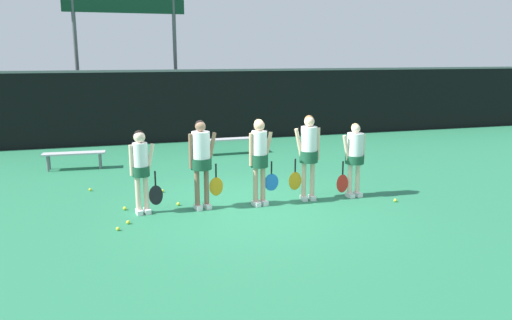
% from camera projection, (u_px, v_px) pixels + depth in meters
% --- Properties ---
extents(ground_plane, '(140.00, 140.00, 0.00)m').
position_uv_depth(ground_plane, '(254.00, 204.00, 10.26)').
color(ground_plane, '#26724C').
extents(fence_windscreen, '(60.00, 0.08, 2.51)m').
position_uv_depth(fence_windscreen, '(190.00, 105.00, 17.41)').
color(fence_windscreen, black).
rests_on(fence_windscreen, ground_plane).
extents(scoreboard, '(4.25, 0.15, 5.96)m').
position_uv_depth(scoreboard, '(124.00, 6.00, 17.76)').
color(scoreboard, '#515156').
rests_on(scoreboard, ground_plane).
extents(bench_courtside, '(1.62, 0.45, 0.45)m').
position_uv_depth(bench_courtside, '(74.00, 155.00, 13.31)').
color(bench_courtside, '#B2B2B7').
rests_on(bench_courtside, ground_plane).
extents(bench_far, '(1.90, 0.40, 0.48)m').
position_uv_depth(bench_far, '(228.00, 141.00, 15.35)').
color(bench_far, '#B2B2B7').
rests_on(bench_far, ground_plane).
extents(player_0, '(0.61, 0.33, 1.63)m').
position_uv_depth(player_0, '(141.00, 165.00, 9.49)').
color(player_0, beige).
rests_on(player_0, ground_plane).
extents(player_1, '(0.68, 0.41, 1.78)m').
position_uv_depth(player_1, '(201.00, 157.00, 9.75)').
color(player_1, '#8C664C').
rests_on(player_1, ground_plane).
extents(player_2, '(0.65, 0.36, 1.76)m').
position_uv_depth(player_2, '(260.00, 155.00, 10.00)').
color(player_2, tan).
rests_on(player_2, ground_plane).
extents(player_3, '(0.66, 0.39, 1.80)m').
position_uv_depth(player_3, '(308.00, 150.00, 10.36)').
color(player_3, beige).
rests_on(player_3, ground_plane).
extents(player_4, '(0.67, 0.40, 1.60)m').
position_uv_depth(player_4, '(355.00, 154.00, 10.63)').
color(player_4, beige).
rests_on(player_4, ground_plane).
extents(tennis_ball_0, '(0.07, 0.07, 0.07)m').
position_uv_depth(tennis_ball_0, '(178.00, 204.00, 10.16)').
color(tennis_ball_0, '#CCE033').
rests_on(tennis_ball_0, ground_plane).
extents(tennis_ball_1, '(0.07, 0.07, 0.07)m').
position_uv_depth(tennis_ball_1, '(125.00, 208.00, 9.86)').
color(tennis_ball_1, '#CCE033').
rests_on(tennis_ball_1, ground_plane).
extents(tennis_ball_2, '(0.07, 0.07, 0.07)m').
position_uv_depth(tennis_ball_2, '(128.00, 222.00, 9.05)').
color(tennis_ball_2, '#CCE033').
rests_on(tennis_ball_2, ground_plane).
extents(tennis_ball_3, '(0.07, 0.07, 0.07)m').
position_uv_depth(tennis_ball_3, '(395.00, 200.00, 10.41)').
color(tennis_ball_3, '#CCE033').
rests_on(tennis_ball_3, ground_plane).
extents(tennis_ball_4, '(0.07, 0.07, 0.07)m').
position_uv_depth(tennis_ball_4, '(90.00, 190.00, 11.23)').
color(tennis_ball_4, '#CCE033').
rests_on(tennis_ball_4, ground_plane).
extents(tennis_ball_5, '(0.07, 0.07, 0.07)m').
position_uv_depth(tennis_ball_5, '(163.00, 191.00, 11.13)').
color(tennis_ball_5, '#CCE033').
rests_on(tennis_ball_5, ground_plane).
extents(tennis_ball_6, '(0.07, 0.07, 0.07)m').
position_uv_depth(tennis_ball_6, '(118.00, 229.00, 8.72)').
color(tennis_ball_6, '#CCE033').
rests_on(tennis_ball_6, ground_plane).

